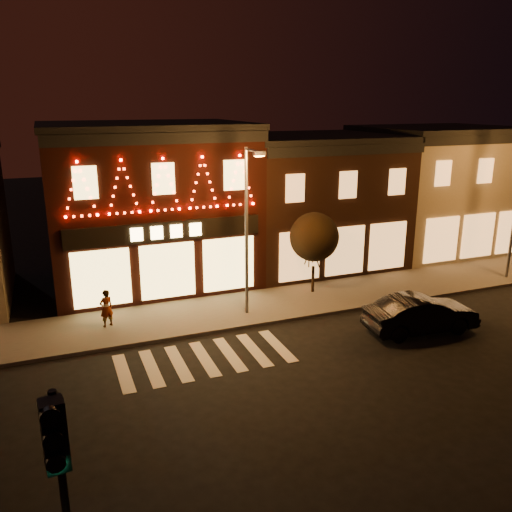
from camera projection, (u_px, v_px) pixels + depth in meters
ground at (241, 414)px, 16.46m from camera, size 120.00×120.00×0.00m
sidewalk_far at (222, 312)px, 24.29m from camera, size 44.00×4.00×0.15m
building_pulp at (149, 204)px, 27.78m from camera, size 10.20×8.34×8.30m
building_right_a at (311, 200)px, 31.26m from camera, size 9.20×8.28×7.50m
building_right_b at (435, 188)px, 34.39m from camera, size 9.20×8.28×7.80m
traffic_signal_near at (61, 482)px, 8.16m from camera, size 0.38×0.52×5.03m
streetlamp_mid at (248, 220)px, 22.64m from camera, size 0.46×1.67×7.35m
tree_right at (314, 237)px, 25.90m from camera, size 2.41×2.41×4.02m
dark_sedan at (421, 314)px, 22.20m from camera, size 4.86×2.04×1.56m
pedestrian at (106, 308)px, 22.35m from camera, size 0.70×0.59×1.62m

